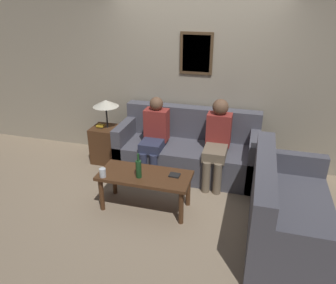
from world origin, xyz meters
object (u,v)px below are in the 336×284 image
Objects in this scene: wine_bottle at (139,168)px; person_left at (154,134)px; coffee_table at (145,179)px; person_right at (217,139)px; couch_side at (286,215)px; drinking_glass at (103,173)px; couch_main at (188,151)px.

person_left reaches higher than wine_bottle.
person_left is at bearing 99.85° from coffee_table.
person_right is at bearing 51.47° from wine_bottle.
couch_side is 2.10m from person_left.
drinking_glass is at bearing 90.80° from couch_side.
person_right reaches higher than couch_main.
person_left reaches higher than drinking_glass.
drinking_glass is 1.65m from person_right.
coffee_table is 0.98× the size of person_left.
drinking_glass is at bearing -157.73° from coffee_table.
person_left is 0.90m from person_right.
person_left is (-0.46, -0.21, 0.31)m from couch_main.
couch_main reaches higher than coffee_table.
couch_side is 1.66m from coffee_table.
person_right reaches higher than person_left.
wine_bottle is at bearing -118.16° from coffee_table.
couch_side is 1.41× the size of person_left.
drinking_glass is 0.09× the size of person_left.
coffee_table is 0.21m from wine_bottle.
wine_bottle is at bearing -83.58° from person_left.
couch_side is 2.13m from drinking_glass.
couch_side is 5.23× the size of wine_bottle.
couch_side is (1.35, -1.24, 0.00)m from couch_main.
couch_side reaches higher than wine_bottle.
person_right is (0.80, 1.00, 0.05)m from wine_bottle.
coffee_table is at bearing -129.35° from person_right.
person_left reaches higher than couch_main.
person_right is (0.75, 0.92, 0.24)m from coffee_table.
drinking_glass reaches higher than coffee_table.
person_left is at bearing 73.60° from drinking_glass.
couch_side is at bearing -42.67° from couch_main.
coffee_table is at bearing -105.78° from couch_main.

